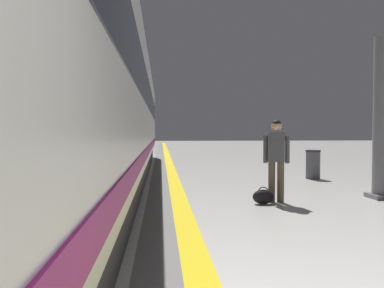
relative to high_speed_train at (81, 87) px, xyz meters
The scene contains 7 objects.
safety_line_strip 3.69m from the high_speed_train, 36.48° to the left, with size 0.36×80.00×0.01m, color yellow.
tactile_edge_band 3.48m from the high_speed_train, 41.61° to the left, with size 0.69×80.00×0.01m, color slate.
high_speed_train is the anchor object (origin of this frame).
passenger_near 4.56m from the high_speed_train, 12.66° to the right, with size 0.52×0.31×1.74m.
duffel_bag_near 4.67m from the high_speed_train, 15.88° to the right, with size 0.44×0.26×0.36m.
platform_pillar 6.79m from the high_speed_train, ahead, with size 0.56×0.56×3.60m.
waste_bin 7.47m from the high_speed_train, 23.74° to the left, with size 0.46×0.46×0.91m.
Camera 1 is at (-1.31, -0.40, 1.50)m, focal length 35.79 mm.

